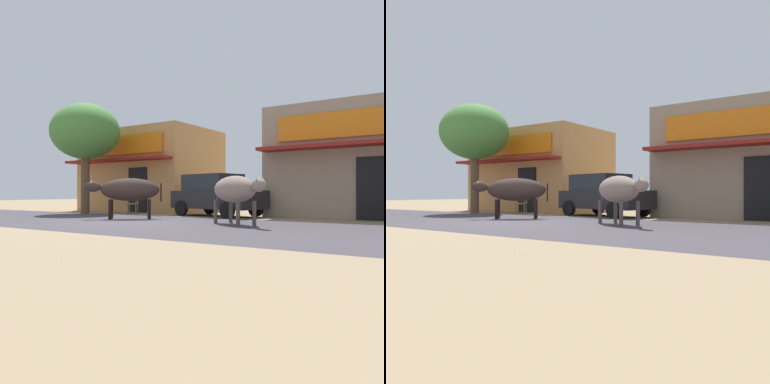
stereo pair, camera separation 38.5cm
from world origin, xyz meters
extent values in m
plane|color=#99805F|center=(0.00, 0.00, 0.00)|extent=(80.00, 80.00, 0.00)
cube|color=#423D45|center=(0.00, 0.00, 0.00)|extent=(72.00, 6.37, 0.00)
cube|color=tan|center=(-4.87, 7.24, 2.05)|extent=(6.38, 4.59, 4.10)
cube|color=orange|center=(-4.87, 4.89, 3.20)|extent=(5.11, 0.10, 0.90)
cube|color=maroon|center=(-4.87, 4.50, 2.46)|extent=(6.13, 0.90, 0.12)
cube|color=black|center=(-3.81, 4.92, 1.05)|extent=(1.10, 0.06, 2.10)
cube|color=gray|center=(5.91, 7.24, 2.08)|extent=(6.95, 4.59, 4.16)
cube|color=orange|center=(5.91, 4.89, 3.25)|extent=(5.56, 0.10, 0.90)
cube|color=maroon|center=(5.91, 4.50, 2.50)|extent=(6.67, 0.90, 0.12)
cube|color=black|center=(6.39, 4.92, 1.05)|extent=(1.10, 0.06, 2.10)
cylinder|color=brown|center=(-5.15, 2.94, 1.33)|extent=(0.38, 0.38, 2.65)
ellipsoid|color=#488338|center=(-5.15, 2.94, 3.65)|extent=(3.07, 3.07, 2.46)
cube|color=black|center=(0.86, 4.31, 0.65)|extent=(4.01, 2.42, 0.70)
cube|color=#1E2328|center=(0.58, 4.37, 1.32)|extent=(2.34, 1.92, 0.64)
cylinder|color=black|center=(2.22, 4.84, 0.30)|extent=(0.62, 0.31, 0.60)
cylinder|color=black|center=(1.86, 3.25, 0.30)|extent=(0.62, 0.31, 0.60)
cylinder|color=black|center=(-0.15, 5.38, 0.30)|extent=(0.62, 0.31, 0.60)
cylinder|color=black|center=(-0.51, 3.78, 0.30)|extent=(0.62, 0.31, 0.60)
ellipsoid|color=#2F221F|center=(-0.85, 1.17, 1.02)|extent=(2.03, 1.81, 0.80)
ellipsoid|color=#2F221F|center=(-1.85, 0.38, 1.12)|extent=(0.61, 0.57, 0.36)
cone|color=beige|center=(-1.82, 0.27, 1.30)|extent=(0.06, 0.06, 0.12)
cone|color=beige|center=(-1.95, 0.42, 1.30)|extent=(0.06, 0.06, 0.12)
cylinder|color=black|center=(-1.22, 0.57, 0.34)|extent=(0.11, 0.11, 0.69)
cylinder|color=black|center=(-1.52, 0.94, 0.34)|extent=(0.11, 0.11, 0.69)
cylinder|color=black|center=(-0.18, 1.40, 0.34)|extent=(0.11, 0.11, 0.69)
cylinder|color=black|center=(-0.48, 1.77, 0.34)|extent=(0.11, 0.11, 0.69)
cylinder|color=black|center=(-0.01, 1.84, 0.92)|extent=(0.05, 0.05, 0.64)
ellipsoid|color=gray|center=(3.33, 0.97, 1.01)|extent=(2.06, 1.66, 0.77)
ellipsoid|color=gray|center=(4.38, 0.32, 1.11)|extent=(0.62, 0.53, 0.36)
cone|color=beige|center=(4.48, 0.38, 1.29)|extent=(0.06, 0.06, 0.12)
cone|color=beige|center=(4.37, 0.21, 1.29)|extent=(0.06, 0.06, 0.12)
cylinder|color=#4E423C|center=(4.01, 0.85, 0.34)|extent=(0.11, 0.11, 0.69)
cylinder|color=#4E423C|center=(3.74, 0.41, 0.34)|extent=(0.11, 0.11, 0.69)
cylinder|color=#4E423C|center=(2.92, 1.52, 0.34)|extent=(0.11, 0.11, 0.69)
cylinder|color=#4E423C|center=(2.65, 1.08, 0.34)|extent=(0.11, 0.11, 0.69)
cylinder|color=#4E423C|center=(2.45, 1.51, 0.91)|extent=(0.05, 0.05, 0.61)
cube|color=brown|center=(-3.03, 3.71, 0.45)|extent=(0.60, 0.60, 0.05)
cube|color=brown|center=(-2.86, 3.81, 0.70)|extent=(0.25, 0.40, 0.44)
cylinder|color=brown|center=(-3.10, 3.47, 0.21)|extent=(0.04, 0.04, 0.43)
cylinder|color=brown|center=(-3.27, 3.78, 0.21)|extent=(0.04, 0.04, 0.43)
cylinder|color=brown|center=(-2.79, 3.64, 0.21)|extent=(0.04, 0.04, 0.43)
cylinder|color=brown|center=(-2.97, 3.95, 0.21)|extent=(0.04, 0.04, 0.43)
camera|label=1|loc=(8.68, -9.23, 0.90)|focal=37.50mm
camera|label=2|loc=(9.00, -9.01, 0.90)|focal=37.50mm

